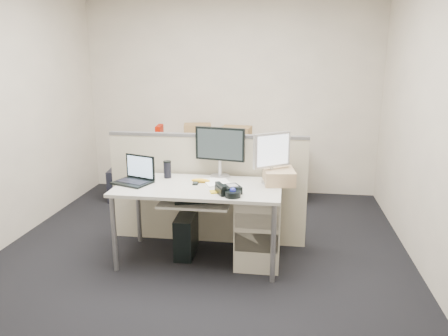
% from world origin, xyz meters
% --- Properties ---
extents(floor, '(4.00, 4.50, 0.01)m').
position_xyz_m(floor, '(0.00, 0.00, -0.01)').
color(floor, black).
rests_on(floor, ground).
extents(wall_back, '(4.00, 0.02, 2.70)m').
position_xyz_m(wall_back, '(0.00, 2.25, 1.35)').
color(wall_back, '#BBB0A0').
rests_on(wall_back, ground).
extents(wall_front, '(4.00, 0.02, 2.70)m').
position_xyz_m(wall_front, '(0.00, -2.25, 1.35)').
color(wall_front, '#BBB0A0').
rests_on(wall_front, ground).
extents(wall_right, '(0.02, 4.50, 2.70)m').
position_xyz_m(wall_right, '(2.00, 0.00, 1.35)').
color(wall_right, '#BBB0A0').
rests_on(wall_right, ground).
extents(desk, '(1.50, 0.75, 0.73)m').
position_xyz_m(desk, '(0.00, 0.00, 0.66)').
color(desk, '#B2AEA6').
rests_on(desk, floor).
extents(keyboard_tray, '(0.62, 0.32, 0.02)m').
position_xyz_m(keyboard_tray, '(0.00, -0.18, 0.62)').
color(keyboard_tray, '#B2AEA6').
rests_on(keyboard_tray, desk).
extents(drawer_pedestal, '(0.40, 0.55, 0.65)m').
position_xyz_m(drawer_pedestal, '(0.55, 0.05, 0.33)').
color(drawer_pedestal, '#BCB4A4').
rests_on(drawer_pedestal, floor).
extents(cubicle_partition, '(2.00, 0.06, 1.10)m').
position_xyz_m(cubicle_partition, '(0.00, 0.45, 0.55)').
color(cubicle_partition, '#BEB899').
rests_on(cubicle_partition, floor).
extents(back_counter, '(2.00, 0.60, 0.72)m').
position_xyz_m(back_counter, '(0.00, 1.93, 0.36)').
color(back_counter, '#BCB4A4').
rests_on(back_counter, floor).
extents(monitor_main, '(0.52, 0.28, 0.49)m').
position_xyz_m(monitor_main, '(0.15, 0.32, 0.98)').
color(monitor_main, black).
rests_on(monitor_main, desk).
extents(monitor_small, '(0.42, 0.38, 0.47)m').
position_xyz_m(monitor_small, '(0.65, 0.18, 0.96)').
color(monitor_small, '#B7B7BC').
rests_on(monitor_small, desk).
extents(laptop, '(0.39, 0.35, 0.25)m').
position_xyz_m(laptop, '(-0.62, -0.02, 0.85)').
color(laptop, black).
rests_on(laptop, desk).
extents(trackball, '(0.17, 0.17, 0.05)m').
position_xyz_m(trackball, '(0.35, -0.28, 0.76)').
color(trackball, black).
rests_on(trackball, desk).
extents(desk_phone, '(0.25, 0.24, 0.06)m').
position_xyz_m(desk_phone, '(0.30, -0.18, 0.76)').
color(desk_phone, black).
rests_on(desk_phone, desk).
extents(paper_stack, '(0.31, 0.34, 0.01)m').
position_xyz_m(paper_stack, '(0.15, 0.12, 0.74)').
color(paper_stack, white).
rests_on(paper_stack, desk).
extents(sticky_pad, '(0.10, 0.10, 0.01)m').
position_xyz_m(sticky_pad, '(0.18, -0.18, 0.74)').
color(sticky_pad, gold).
rests_on(sticky_pad, desk).
extents(travel_mug, '(0.10, 0.10, 0.15)m').
position_xyz_m(travel_mug, '(-0.35, 0.22, 0.81)').
color(travel_mug, black).
rests_on(travel_mug, desk).
extents(banana, '(0.18, 0.05, 0.04)m').
position_xyz_m(banana, '(0.00, 0.10, 0.75)').
color(banana, yellow).
rests_on(banana, desk).
extents(cellphone, '(0.05, 0.10, 0.01)m').
position_xyz_m(cellphone, '(-0.04, 0.05, 0.74)').
color(cellphone, black).
rests_on(cellphone, desk).
extents(manila_folders, '(0.32, 0.38, 0.13)m').
position_xyz_m(manila_folders, '(0.72, 0.20, 0.80)').
color(manila_folders, tan).
rests_on(manila_folders, desk).
extents(keyboard, '(0.50, 0.29, 0.03)m').
position_xyz_m(keyboard, '(0.05, -0.14, 0.64)').
color(keyboard, black).
rests_on(keyboard, keyboard_tray).
extents(pc_tower_desk, '(0.19, 0.43, 0.40)m').
position_xyz_m(pc_tower_desk, '(-0.15, 0.10, 0.20)').
color(pc_tower_desk, black).
rests_on(pc_tower_desk, floor).
extents(pc_tower_spare_dark, '(0.24, 0.47, 0.42)m').
position_xyz_m(pc_tower_spare_dark, '(-1.45, 1.63, 0.21)').
color(pc_tower_spare_dark, black).
rests_on(pc_tower_spare_dark, floor).
extents(pc_tower_spare_silver, '(0.21, 0.47, 0.43)m').
position_xyz_m(pc_tower_spare_silver, '(-1.30, 1.63, 0.22)').
color(pc_tower_spare_silver, '#B7B7BC').
rests_on(pc_tower_spare_silver, floor).
extents(cardboard_box_left, '(0.40, 0.33, 0.27)m').
position_xyz_m(cardboard_box_left, '(-0.41, 1.95, 0.85)').
color(cardboard_box_left, '#9B7746').
rests_on(cardboard_box_left, back_counter).
extents(cardboard_box_right, '(0.40, 0.33, 0.27)m').
position_xyz_m(cardboard_box_right, '(0.13, 1.81, 0.85)').
color(cardboard_box_right, '#9B7746').
rests_on(cardboard_box_right, back_counter).
extents(red_binder, '(0.09, 0.28, 0.26)m').
position_xyz_m(red_binder, '(-0.90, 1.83, 0.85)').
color(red_binder, '#AD1200').
rests_on(red_binder, back_counter).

